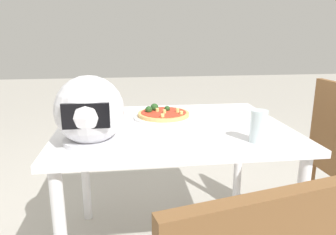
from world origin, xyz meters
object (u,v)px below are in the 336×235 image
at_px(drinking_glass, 259,126).
at_px(dining_table, 173,141).
at_px(pizza, 163,113).
at_px(motorcycle_helmet, 90,111).

bearing_deg(drinking_glass, dining_table, -43.27).
bearing_deg(pizza, drinking_glass, 128.57).
relative_size(dining_table, motorcycle_helmet, 3.96).
xyz_separation_m(pizza, drinking_glass, (-0.34, 0.43, 0.04)).
bearing_deg(dining_table, pizza, -76.69).
bearing_deg(dining_table, drinking_glass, 136.73).
distance_m(dining_table, drinking_glass, 0.45).
bearing_deg(pizza, motorcycle_helmet, 46.78).
bearing_deg(pizza, dining_table, 103.31).
relative_size(pizza, drinking_glass, 2.01).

